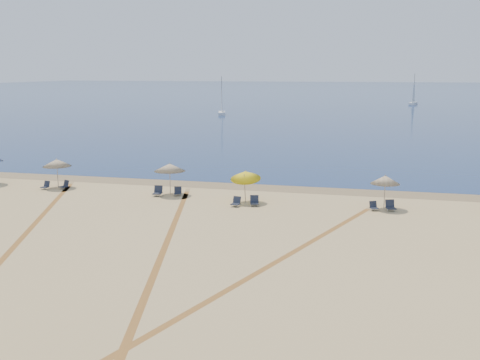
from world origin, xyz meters
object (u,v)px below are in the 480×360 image
object	(u,v)px
umbrella_4	(385,180)
chair_3	(158,191)
chair_1	(46,186)
chair_4	(178,192)
chair_6	(254,201)
umbrella_2	(170,167)
chair_2	(65,185)
sailboat_0	(222,103)
sailboat_1	(414,95)
umbrella_1	(57,163)
chair_8	(390,206)
chair_7	(374,206)
umbrella_3	(245,175)
chair_5	(236,202)

from	to	relation	value
umbrella_4	chair_3	xyz separation A→B (m)	(-16.05, 0.11, -1.63)
chair_1	chair_4	bearing A→B (deg)	13.47
chair_4	chair_6	size ratio (longest dim) A/B	0.94
chair_4	chair_6	bearing A→B (deg)	-34.38
umbrella_2	chair_2	bearing A→B (deg)	179.84
umbrella_4	chair_1	distance (m)	25.42
umbrella_2	chair_3	xyz separation A→B (m)	(-0.72, -0.65, -1.70)
chair_4	sailboat_0	size ratio (longest dim) A/B	0.10
umbrella_2	chair_3	world-z (taller)	umbrella_2
chair_2	chair_1	bearing A→B (deg)	-136.03
chair_1	sailboat_1	distance (m)	123.38
chair_3	sailboat_0	world-z (taller)	sailboat_0
umbrella_4	chair_6	world-z (taller)	umbrella_4
umbrella_1	umbrella_2	distance (m)	9.44
chair_2	chair_8	xyz separation A→B (m)	(24.41, -1.25, 0.02)
umbrella_1	chair_7	world-z (taller)	umbrella_1
umbrella_2	chair_7	distance (m)	14.84
chair_2	chair_3	world-z (taller)	chair_3
chair_2	chair_4	world-z (taller)	chair_2
chair_2	sailboat_0	world-z (taller)	sailboat_0
chair_7	sailboat_1	distance (m)	119.85
chair_7	chair_3	bearing A→B (deg)	153.51
chair_3	chair_8	distance (m)	16.47
chair_1	chair_7	size ratio (longest dim) A/B	0.97
chair_2	sailboat_0	distance (m)	74.25
chair_3	chair_8	world-z (taller)	chair_3
umbrella_1	chair_3	size ratio (longest dim) A/B	2.98
umbrella_2	chair_2	xyz separation A→B (m)	(-8.67, 0.02, -1.74)
umbrella_1	chair_7	size ratio (longest dim) A/B	3.19
chair_6	chair_8	distance (m)	8.97
chair_3	chair_6	distance (m)	7.64
umbrella_3	umbrella_4	world-z (taller)	umbrella_3
umbrella_1	chair_8	world-z (taller)	umbrella_1
sailboat_0	chair_4	bearing A→B (deg)	-91.68
chair_1	chair_7	world-z (taller)	chair_1
umbrella_3	chair_8	distance (m)	9.91
chair_4	chair_5	xyz separation A→B (m)	(4.95, -2.23, 0.01)
chair_1	chair_3	bearing A→B (deg)	10.91
chair_3	chair_7	size ratio (longest dim) A/B	1.07
chair_5	chair_7	size ratio (longest dim) A/B	1.01
chair_1	chair_8	size ratio (longest dim) A/B	0.85
umbrella_3	chair_7	world-z (taller)	umbrella_3
umbrella_2	umbrella_3	distance (m)	6.06
chair_4	sailboat_1	distance (m)	120.60
umbrella_3	umbrella_1	bearing A→B (deg)	174.72
umbrella_4	sailboat_1	xyz separation A→B (m)	(8.80, 118.84, 0.51)
umbrella_1	chair_5	xyz separation A→B (m)	(15.06, -2.76, -1.67)
umbrella_1	umbrella_2	size ratio (longest dim) A/B	0.97
chair_5	sailboat_0	world-z (taller)	sailboat_0
umbrella_1	umbrella_3	distance (m)	15.46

